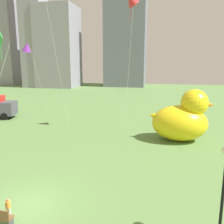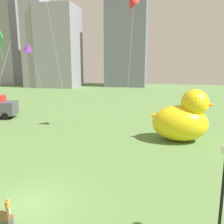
{
  "view_description": "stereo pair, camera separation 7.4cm",
  "coord_description": "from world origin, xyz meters",
  "px_view_note": "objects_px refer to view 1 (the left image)",
  "views": [
    {
      "loc": [
        6.4,
        -10.19,
        7.17
      ],
      "look_at": [
        3.3,
        5.34,
        3.89
      ],
      "focal_mm": 39.4,
      "sensor_mm": 36.0,
      "label": 1
    },
    {
      "loc": [
        6.48,
        -10.17,
        7.17
      ],
      "look_at": [
        3.3,
        5.34,
        3.89
      ],
      "focal_mm": 39.4,
      "sensor_mm": 36.0,
      "label": 2
    }
  ],
  "objects_px": {
    "person_child": "(8,207)",
    "kite_purple": "(27,47)",
    "giant_inflatable_duck": "(182,119)",
    "kite_green": "(0,43)"
  },
  "relations": [
    {
      "from": "person_child",
      "to": "giant_inflatable_duck",
      "type": "height_order",
      "value": "giant_inflatable_duck"
    },
    {
      "from": "person_child",
      "to": "kite_green",
      "type": "bearing_deg",
      "value": 123.78
    },
    {
      "from": "giant_inflatable_duck",
      "to": "person_child",
      "type": "bearing_deg",
      "value": -123.22
    },
    {
      "from": "giant_inflatable_duck",
      "to": "kite_purple",
      "type": "xyz_separation_m",
      "value": [
        -19.04,
        7.18,
        6.92
      ]
    },
    {
      "from": "person_child",
      "to": "kite_purple",
      "type": "xyz_separation_m",
      "value": [
        -10.28,
        20.56,
        8.43
      ]
    },
    {
      "from": "person_child",
      "to": "kite_purple",
      "type": "height_order",
      "value": "kite_purple"
    },
    {
      "from": "kite_purple",
      "to": "giant_inflatable_duck",
      "type": "bearing_deg",
      "value": -20.66
    },
    {
      "from": "person_child",
      "to": "kite_green",
      "type": "height_order",
      "value": "kite_green"
    },
    {
      "from": "giant_inflatable_duck",
      "to": "kite_purple",
      "type": "height_order",
      "value": "kite_purple"
    },
    {
      "from": "giant_inflatable_duck",
      "to": "kite_purple",
      "type": "relative_size",
      "value": 0.59
    }
  ]
}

